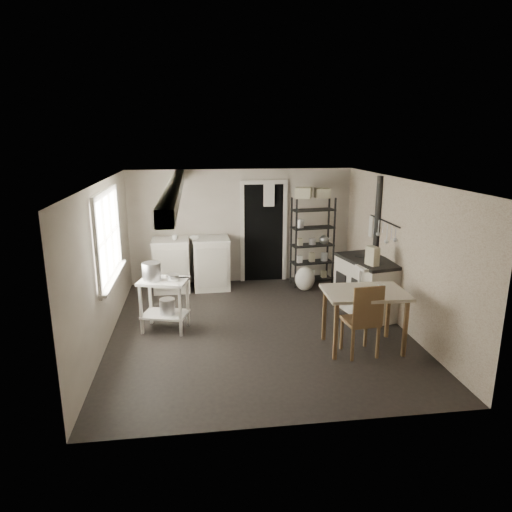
{
  "coord_description": "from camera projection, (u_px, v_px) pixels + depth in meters",
  "views": [
    {
      "loc": [
        -0.92,
        -6.56,
        2.92
      ],
      "look_at": [
        0.0,
        0.3,
        1.1
      ],
      "focal_mm": 32.0,
      "sensor_mm": 36.0,
      "label": 1
    }
  ],
  "objects": [
    {
      "name": "doorway",
      "position": [
        264.0,
        233.0,
        9.32
      ],
      "size": [
        0.96,
        0.1,
        2.08
      ],
      "primitive_type": null,
      "color": "silver",
      "rests_on": "ground"
    },
    {
      "name": "shelf_jar",
      "position": [
        299.0,
        219.0,
        8.9
      ],
      "size": [
        0.11,
        0.11,
        0.18
      ],
      "primitive_type": "imported",
      "rotation": [
        0.0,
        0.0,
        -0.39
      ],
      "color": "white",
      "rests_on": "shelf_rack"
    },
    {
      "name": "stove",
      "position": [
        367.0,
        288.0,
        7.7
      ],
      "size": [
        0.89,
        1.31,
        0.94
      ],
      "primitive_type": null,
      "rotation": [
        0.0,
        0.0,
        0.2
      ],
      "color": "beige",
      "rests_on": "ground"
    },
    {
      "name": "chair",
      "position": [
        360.0,
        321.0,
        6.21
      ],
      "size": [
        0.47,
        0.49,
        1.04
      ],
      "primitive_type": null,
      "rotation": [
        0.0,
        0.0,
        0.09
      ],
      "color": "brown",
      "rests_on": "ground"
    },
    {
      "name": "floor_crock",
      "position": [
        363.0,
        318.0,
        7.39
      ],
      "size": [
        0.13,
        0.13,
        0.17
      ],
      "primitive_type": "cylinder",
      "rotation": [
        0.0,
        0.0,
        -0.0
      ],
      "color": "white",
      "rests_on": "ground"
    },
    {
      "name": "counter_cup",
      "position": [
        175.0,
        242.0,
        8.68
      ],
      "size": [
        0.14,
        0.14,
        0.09
      ],
      "primitive_type": "imported",
      "rotation": [
        0.0,
        0.0,
        -0.32
      ],
      "color": "white",
      "rests_on": "base_cabinets"
    },
    {
      "name": "ceiling_beam",
      "position": [
        175.0,
        189.0,
        6.44
      ],
      "size": [
        0.18,
        5.0,
        0.18
      ],
      "primitive_type": null,
      "color": "silver",
      "rests_on": "ceiling"
    },
    {
      "name": "table_cup",
      "position": [
        380.0,
        295.0,
        6.27
      ],
      "size": [
        0.14,
        0.14,
        0.1
      ],
      "primitive_type": "imported",
      "rotation": [
        0.0,
        0.0,
        -0.33
      ],
      "color": "white",
      "rests_on": "work_table"
    },
    {
      "name": "window",
      "position": [
        107.0,
        236.0,
        6.68
      ],
      "size": [
        0.12,
        1.76,
        1.28
      ],
      "primitive_type": null,
      "color": "silver",
      "rests_on": "wall_left"
    },
    {
      "name": "shelf_rack",
      "position": [
        312.0,
        239.0,
        9.07
      ],
      "size": [
        0.87,
        0.43,
        1.77
      ],
      "primitive_type": null,
      "rotation": [
        0.0,
        0.0,
        0.13
      ],
      "color": "black",
      "rests_on": "ground"
    },
    {
      "name": "floor",
      "position": [
        259.0,
        329.0,
        7.15
      ],
      "size": [
        5.0,
        5.0,
        0.0
      ],
      "primitive_type": "plane",
      "color": "black",
      "rests_on": "ground"
    },
    {
      "name": "storage_box_a",
      "position": [
        304.0,
        185.0,
        8.73
      ],
      "size": [
        0.38,
        0.35,
        0.21
      ],
      "primitive_type": "cube",
      "rotation": [
        0.0,
        0.0,
        -0.38
      ],
      "color": "beige",
      "rests_on": "shelf_rack"
    },
    {
      "name": "wall_right",
      "position": [
        401.0,
        253.0,
        7.15
      ],
      "size": [
        0.02,
        5.0,
        2.3
      ],
      "primitive_type": "cube",
      "color": "#BCB0A0",
      "rests_on": "ground"
    },
    {
      "name": "storage_box_b",
      "position": [
        323.0,
        186.0,
        8.79
      ],
      "size": [
        0.29,
        0.27,
        0.18
      ],
      "primitive_type": "cube",
      "rotation": [
        0.0,
        0.0,
        -0.05
      ],
      "color": "beige",
      "rests_on": "shelf_rack"
    },
    {
      "name": "base_cabinets",
      "position": [
        192.0,
        266.0,
        8.91
      ],
      "size": [
        1.56,
        0.69,
        1.02
      ],
      "primitive_type": null,
      "rotation": [
        0.0,
        0.0,
        0.02
      ],
      "color": "beige",
      "rests_on": "ground"
    },
    {
      "name": "wall_front",
      "position": [
        294.0,
        323.0,
        4.46
      ],
      "size": [
        4.5,
        0.02,
        2.3
      ],
      "primitive_type": "cube",
      "color": "#BCB0A0",
      "rests_on": "ground"
    },
    {
      "name": "ceiling",
      "position": [
        259.0,
        181.0,
        6.57
      ],
      "size": [
        5.0,
        5.0,
        0.0
      ],
      "primitive_type": "plane",
      "rotation": [
        3.14,
        0.0,
        0.0
      ],
      "color": "silver",
      "rests_on": "wall_back"
    },
    {
      "name": "work_table",
      "position": [
        363.0,
        323.0,
        6.42
      ],
      "size": [
        1.15,
        0.82,
        0.85
      ],
      "primitive_type": null,
      "rotation": [
        0.0,
        0.0,
        -0.04
      ],
      "color": "beige",
      "rests_on": "ground"
    },
    {
      "name": "bucket",
      "position": [
        167.0,
        307.0,
        7.0
      ],
      "size": [
        0.24,
        0.24,
        0.26
      ],
      "primitive_type": "cylinder",
      "rotation": [
        0.0,
        0.0,
        -0.03
      ],
      "color": "silver",
      "rests_on": "prep_table"
    },
    {
      "name": "saucepan",
      "position": [
        173.0,
        278.0,
        6.89
      ],
      "size": [
        0.22,
        0.22,
        0.1
      ],
      "primitive_type": "cylinder",
      "rotation": [
        0.0,
        0.0,
        -0.2
      ],
      "color": "silver",
      "rests_on": "prep_table"
    },
    {
      "name": "utensil_rail",
      "position": [
        383.0,
        221.0,
        7.61
      ],
      "size": [
        0.06,
        1.2,
        0.44
      ],
      "primitive_type": null,
      "color": "silver",
      "rests_on": "wall_right"
    },
    {
      "name": "oats_box",
      "position": [
        372.0,
        261.0,
        7.2
      ],
      "size": [
        0.18,
        0.24,
        0.31
      ],
      "primitive_type": "cube",
      "rotation": [
        0.0,
        0.0,
        0.33
      ],
      "color": "beige",
      "rests_on": "side_ledge"
    },
    {
      "name": "prep_table",
      "position": [
        165.0,
        305.0,
        7.02
      ],
      "size": [
        0.82,
        0.67,
        0.81
      ],
      "primitive_type": null,
      "rotation": [
        0.0,
        0.0,
        -0.26
      ],
      "color": "silver",
      "rests_on": "ground"
    },
    {
      "name": "wall_left",
      "position": [
        104.0,
        263.0,
        6.57
      ],
      "size": [
        0.02,
        5.0,
        2.3
      ],
      "primitive_type": "cube",
      "color": "#BCB0A0",
      "rests_on": "ground"
    },
    {
      "name": "wall_back",
      "position": [
        242.0,
        226.0,
        9.26
      ],
      "size": [
        4.5,
        0.02,
        2.3
      ],
      "primitive_type": "cube",
      "color": "#BCB0A0",
      "rests_on": "ground"
    },
    {
      "name": "mixing_bowl",
      "position": [
        194.0,
        242.0,
        8.75
      ],
      "size": [
        0.3,
        0.3,
        0.07
      ],
      "primitive_type": "imported",
      "rotation": [
        0.0,
        0.0,
        0.12
      ],
      "color": "white",
      "rests_on": "base_cabinets"
    },
    {
      "name": "flour_sack",
      "position": [
        305.0,
        279.0,
        8.87
      ],
      "size": [
        0.42,
        0.37,
        0.47
      ],
      "primitive_type": "ellipsoid",
      "rotation": [
        0.0,
        0.0,
        -0.11
      ],
      "color": "silver",
      "rests_on": "ground"
    },
    {
      "name": "stovepipe",
      "position": [
        378.0,
        216.0,
        7.86
      ],
      "size": [
        0.12,
        0.12,
        1.37
      ],
      "primitive_type": null,
      "rotation": [
        0.0,
        0.0,
        -0.16
      ],
      "color": "black",
      "rests_on": "stove"
    },
    {
      "name": "wallpaper_panel",
      "position": [
        400.0,
        253.0,
        7.15
      ],
      "size": [
        0.01,
        5.0,
        2.3
      ],
      "primitive_type": null,
      "color": "beige",
      "rests_on": "wall_right"
    },
    {
      "name": "stockpot",
      "position": [
        152.0,
        272.0,
        6.85
      ],
      "size": [
        0.35,
        0.35,
        0.3
      ],
      "primitive_type": "cylinder",
      "rotation": [
        0.0,
        0.0,
        -0.33
      ],
      "color": "silver",
      "rests_on": "prep_table"
    },
    {
      "name": "side_ledge",
      "position": [
        375.0,
        296.0,
        7.33
      ],
      "size": [
        0.64,
        0.38,
        0.94
      ],
      "primitive_type": null,
      "rotation": [
        0.0,
        0.0,
        0.1
      ],
      "color": "silver",
      "rests_on": "ground"
    }
  ]
}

